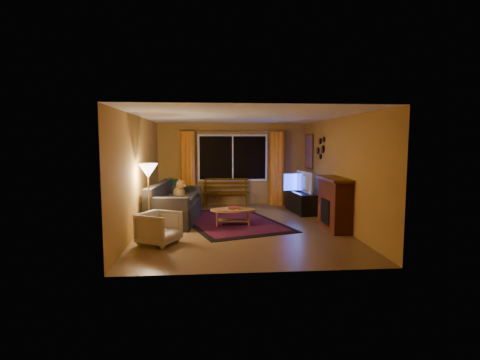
{
  "coord_description": "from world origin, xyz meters",
  "views": [
    {
      "loc": [
        -0.73,
        -8.38,
        1.97
      ],
      "look_at": [
        0.0,
        0.3,
        1.05
      ],
      "focal_mm": 28.0,
      "sensor_mm": 36.0,
      "label": 1
    }
  ],
  "objects": [
    {
      "name": "mirror_cluster",
      "position": [
        2.21,
        1.3,
        1.8
      ],
      "size": [
        0.06,
        0.6,
        0.56
      ],
      "primitive_type": null,
      "color": "black",
      "rests_on": "wall_right"
    },
    {
      "name": "armchair",
      "position": [
        -1.68,
        -1.31,
        0.34
      ],
      "size": [
        0.86,
        0.88,
        0.68
      ],
      "primitive_type": "imported",
      "rotation": [
        0.0,
        0.0,
        1.09
      ],
      "color": "beige",
      "rests_on": "ground"
    },
    {
      "name": "ceiling",
      "position": [
        0.0,
        0.0,
        2.51
      ],
      "size": [
        4.5,
        6.0,
        0.02
      ],
      "primitive_type": "cube",
      "color": "white",
      "rests_on": "ground"
    },
    {
      "name": "dog",
      "position": [
        -1.5,
        1.27,
        0.72
      ],
      "size": [
        0.44,
        0.54,
        0.52
      ],
      "primitive_type": null,
      "rotation": [
        0.0,
        0.0,
        0.23
      ],
      "color": "olive",
      "rests_on": "sofa"
    },
    {
      "name": "wall_left",
      "position": [
        -2.26,
        0.0,
        1.25
      ],
      "size": [
        0.02,
        6.0,
        2.5
      ],
      "primitive_type": "cube",
      "color": "#B68031",
      "rests_on": "ground"
    },
    {
      "name": "curtain_left",
      "position": [
        -1.35,
        2.88,
        1.12
      ],
      "size": [
        0.36,
        0.36,
        2.24
      ],
      "primitive_type": "cylinder",
      "color": "orange",
      "rests_on": "ground"
    },
    {
      "name": "curtain_right",
      "position": [
        1.35,
        2.88,
        1.12
      ],
      "size": [
        0.36,
        0.36,
        2.24
      ],
      "primitive_type": "cylinder",
      "color": "orange",
      "rests_on": "ground"
    },
    {
      "name": "television",
      "position": [
        1.79,
        1.62,
        0.85
      ],
      "size": [
        0.29,
        1.0,
        0.57
      ],
      "primitive_type": "imported",
      "rotation": [
        0.0,
        0.0,
        1.74
      ],
      "color": "black",
      "rests_on": "tv_console"
    },
    {
      "name": "wall_right",
      "position": [
        2.26,
        0.0,
        1.25
      ],
      "size": [
        0.02,
        6.0,
        2.5
      ],
      "primitive_type": "cube",
      "color": "#B68031",
      "rests_on": "ground"
    },
    {
      "name": "rug",
      "position": [
        -0.21,
        0.58,
        0.01
      ],
      "size": [
        2.96,
        3.73,
        0.02
      ],
      "primitive_type": "cube",
      "rotation": [
        0.0,
        0.0,
        0.31
      ],
      "color": "#66040A",
      "rests_on": "ground"
    },
    {
      "name": "bench",
      "position": [
        -0.22,
        2.75,
        0.2
      ],
      "size": [
        1.39,
        0.49,
        0.41
      ],
      "primitive_type": "cube",
      "rotation": [
        0.0,
        0.0,
        -0.07
      ],
      "color": "#492803",
      "rests_on": "ground"
    },
    {
      "name": "window",
      "position": [
        0.0,
        2.94,
        1.45
      ],
      "size": [
        2.0,
        0.02,
        1.3
      ],
      "primitive_type": "cube",
      "color": "black",
      "rests_on": "wall_back"
    },
    {
      "name": "potted_plant",
      "position": [
        -1.85,
        2.42,
        0.45
      ],
      "size": [
        0.54,
        0.54,
        0.91
      ],
      "primitive_type": "imported",
      "rotation": [
        0.0,
        0.0,
        0.07
      ],
      "color": "#235B1E",
      "rests_on": "ground"
    },
    {
      "name": "wall_back",
      "position": [
        0.0,
        3.01,
        1.25
      ],
      "size": [
        4.5,
        0.02,
        2.5
      ],
      "primitive_type": "cube",
      "color": "#B68031",
      "rests_on": "ground"
    },
    {
      "name": "painting",
      "position": [
        2.22,
        2.45,
        1.65
      ],
      "size": [
        0.04,
        0.76,
        0.96
      ],
      "primitive_type": "cube",
      "color": "#CE5D28",
      "rests_on": "wall_right"
    },
    {
      "name": "tv_console",
      "position": [
        1.79,
        1.62,
        0.28
      ],
      "size": [
        0.59,
        1.38,
        0.56
      ],
      "primitive_type": "cube",
      "rotation": [
        0.0,
        0.0,
        0.1
      ],
      "color": "black",
      "rests_on": "ground"
    },
    {
      "name": "floor",
      "position": [
        0.0,
        0.0,
        -0.01
      ],
      "size": [
        4.5,
        6.0,
        0.02
      ],
      "primitive_type": "cube",
      "color": "brown",
      "rests_on": "ground"
    },
    {
      "name": "floor_lamp",
      "position": [
        -2.0,
        -0.42,
        0.74
      ],
      "size": [
        0.33,
        0.33,
        1.49
      ],
      "primitive_type": "cylinder",
      "rotation": [
        0.0,
        0.0,
        -0.43
      ],
      "color": "#BF8C3F",
      "rests_on": "ground"
    },
    {
      "name": "coffee_table",
      "position": [
        -0.18,
        0.17,
        0.19
      ],
      "size": [
        1.12,
        1.12,
        0.38
      ],
      "primitive_type": "cylinder",
      "rotation": [
        0.0,
        0.0,
        -0.06
      ],
      "color": "#B1753F",
      "rests_on": "ground"
    },
    {
      "name": "fireplace",
      "position": [
        2.05,
        -0.4,
        0.55
      ],
      "size": [
        0.4,
        1.2,
        1.1
      ],
      "primitive_type": "cube",
      "color": "maroon",
      "rests_on": "ground"
    },
    {
      "name": "sofa",
      "position": [
        -1.55,
        0.75,
        0.47
      ],
      "size": [
        1.22,
        2.39,
        0.93
      ],
      "primitive_type": "cube",
      "rotation": [
        0.0,
        0.0,
        -0.1
      ],
      "color": "black",
      "rests_on": "ground"
    },
    {
      "name": "curtain_rod",
      "position": [
        0.0,
        2.9,
        2.25
      ],
      "size": [
        3.2,
        0.03,
        0.03
      ],
      "primitive_type": "cylinder",
      "rotation": [
        0.0,
        1.57,
        0.0
      ],
      "color": "#BF8C3F",
      "rests_on": "wall_back"
    }
  ]
}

